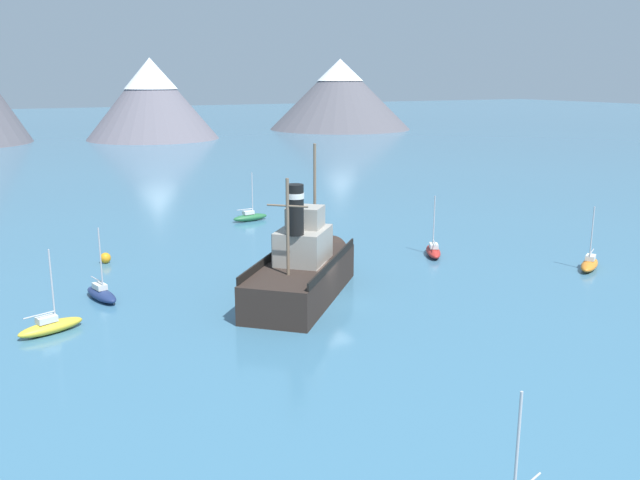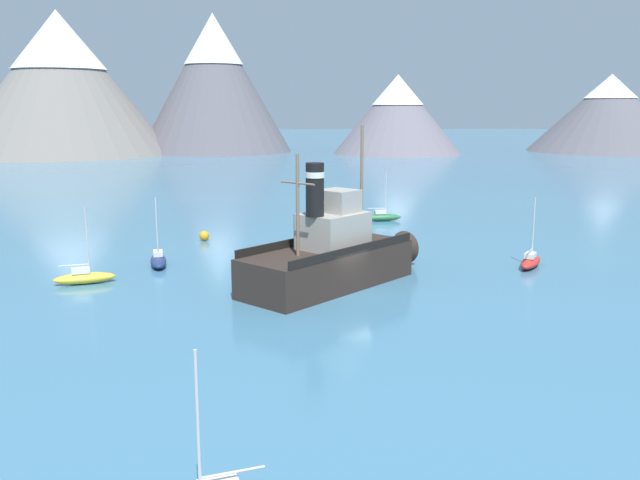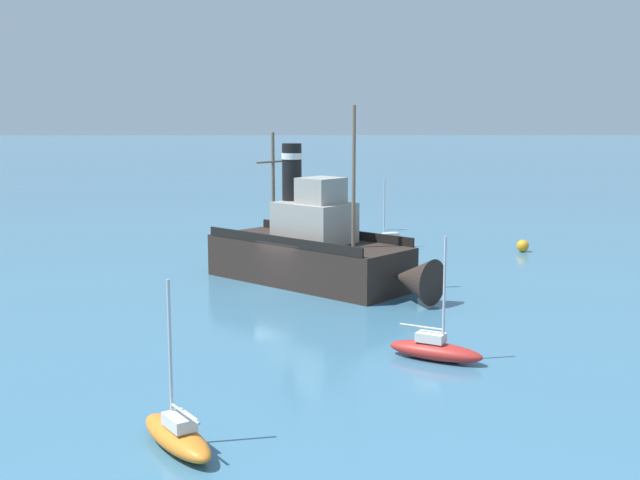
{
  "view_description": "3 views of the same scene",
  "coord_description": "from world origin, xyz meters",
  "px_view_note": "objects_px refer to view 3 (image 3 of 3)",
  "views": [
    {
      "loc": [
        -19.78,
        -36.82,
        14.32
      ],
      "look_at": [
        1.54,
        4.42,
        3.06
      ],
      "focal_mm": 38.0,
      "sensor_mm": 36.0,
      "label": 1
    },
    {
      "loc": [
        -2.6,
        -39.38,
        11.08
      ],
      "look_at": [
        -1.82,
        0.01,
        3.29
      ],
      "focal_mm": 38.0,
      "sensor_mm": 36.0,
      "label": 2
    },
    {
      "loc": [
        43.02,
        1.49,
        9.51
      ],
      "look_at": [
        -0.65,
        2.33,
        2.55
      ],
      "focal_mm": 45.0,
      "sensor_mm": 36.0,
      "label": 3
    }
  ],
  "objects_px": {
    "old_tugboat": "(316,252)",
    "mooring_buoy": "(523,246)",
    "sailboat_orange": "(177,435)",
    "sailboat_red": "(435,349)",
    "sailboat_navy": "(388,242)",
    "sailboat_yellow": "(320,234)"
  },
  "relations": [
    {
      "from": "sailboat_red",
      "to": "sailboat_navy",
      "type": "height_order",
      "value": "same"
    },
    {
      "from": "sailboat_navy",
      "to": "mooring_buoy",
      "type": "xyz_separation_m",
      "value": [
        1.89,
        9.13,
        -0.01
      ]
    },
    {
      "from": "old_tugboat",
      "to": "mooring_buoy",
      "type": "relative_size",
      "value": 15.36
    },
    {
      "from": "old_tugboat",
      "to": "sailboat_red",
      "type": "distance_m",
      "value": 14.71
    },
    {
      "from": "sailboat_orange",
      "to": "old_tugboat",
      "type": "bearing_deg",
      "value": 169.06
    },
    {
      "from": "sailboat_red",
      "to": "sailboat_yellow",
      "type": "height_order",
      "value": "same"
    },
    {
      "from": "sailboat_yellow",
      "to": "sailboat_navy",
      "type": "xyz_separation_m",
      "value": [
        3.66,
        4.8,
        0.0
      ]
    },
    {
      "from": "sailboat_navy",
      "to": "old_tugboat",
      "type": "bearing_deg",
      "value": -23.47
    },
    {
      "from": "sailboat_yellow",
      "to": "old_tugboat",
      "type": "bearing_deg",
      "value": -1.83
    },
    {
      "from": "sailboat_red",
      "to": "mooring_buoy",
      "type": "relative_size",
      "value": 5.86
    },
    {
      "from": "sailboat_navy",
      "to": "sailboat_red",
      "type": "bearing_deg",
      "value": -1.92
    },
    {
      "from": "sailboat_orange",
      "to": "sailboat_red",
      "type": "bearing_deg",
      "value": 133.18
    },
    {
      "from": "old_tugboat",
      "to": "sailboat_red",
      "type": "relative_size",
      "value": 2.62
    },
    {
      "from": "sailboat_orange",
      "to": "sailboat_red",
      "type": "height_order",
      "value": "same"
    },
    {
      "from": "old_tugboat",
      "to": "sailboat_navy",
      "type": "distance_m",
      "value": 13.41
    },
    {
      "from": "old_tugboat",
      "to": "mooring_buoy",
      "type": "distance_m",
      "value": 17.81
    },
    {
      "from": "sailboat_orange",
      "to": "sailboat_red",
      "type": "relative_size",
      "value": 1.0
    },
    {
      "from": "sailboat_orange",
      "to": "sailboat_navy",
      "type": "distance_m",
      "value": 35.67
    },
    {
      "from": "sailboat_navy",
      "to": "sailboat_orange",
      "type": "bearing_deg",
      "value": -15.59
    },
    {
      "from": "old_tugboat",
      "to": "sailboat_yellow",
      "type": "relative_size",
      "value": 2.62
    },
    {
      "from": "sailboat_yellow",
      "to": "mooring_buoy",
      "type": "bearing_deg",
      "value": 68.28
    },
    {
      "from": "sailboat_orange",
      "to": "mooring_buoy",
      "type": "distance_m",
      "value": 37.48
    }
  ]
}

